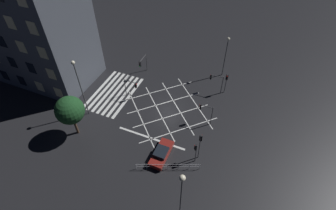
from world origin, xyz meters
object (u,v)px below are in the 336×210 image
object	(u,v)px
street_lamp_west	(182,187)
street_lamp_far	(78,80)
traffic_light_ne_main	(200,142)
traffic_light_ne_cross	(196,150)
street_tree_near	(70,110)
traffic_light_sw_main	(143,63)
waiting_car	(162,153)
traffic_light_nw_main	(226,80)
traffic_light_median_north	(205,110)
street_lamp_east	(226,50)
traffic_light_median_south	(132,86)
traffic_light_nw_cross	(215,80)

from	to	relation	value
street_lamp_west	street_lamp_far	distance (m)	20.26
traffic_light_ne_main	street_lamp_west	size ratio (longest dim) A/B	0.55
traffic_light_ne_cross	street_tree_near	bearing A→B (deg)	6.61
traffic_light_sw_main	waiting_car	bearing A→B (deg)	34.33
traffic_light_nw_main	traffic_light_median_north	world-z (taller)	traffic_light_nw_main
traffic_light_nw_main	street_lamp_west	world-z (taller)	street_lamp_west
waiting_car	traffic_light_nw_main	bearing A→B (deg)	-16.51
traffic_light_sw_main	traffic_light_nw_main	distance (m)	14.33
traffic_light_ne_cross	street_tree_near	distance (m)	16.97
traffic_light_sw_main	street_lamp_east	size ratio (longest dim) A/B	0.47
traffic_light_nw_main	traffic_light_median_south	world-z (taller)	traffic_light_nw_main
street_lamp_east	street_tree_near	size ratio (longest dim) A/B	1.15
traffic_light_median_south	traffic_light_nw_cross	bearing A→B (deg)	28.48
street_lamp_far	street_tree_near	size ratio (longest dim) A/B	1.50
street_lamp_east	waiting_car	xyz separation A→B (m)	(19.62, -3.05, -4.60)
traffic_light_ne_main	traffic_light_nw_cross	bearing A→B (deg)	7.04
traffic_light_median_north	street_tree_near	distance (m)	18.20
traffic_light_ne_main	street_lamp_far	distance (m)	18.12
traffic_light_median_south	waiting_car	world-z (taller)	traffic_light_median_south
traffic_light_ne_cross	traffic_light_median_north	xyz separation A→B (m)	(-6.82, -0.89, 0.13)
traffic_light_median_north	traffic_light_median_south	size ratio (longest dim) A/B	1.07
traffic_light_median_south	traffic_light_nw_main	bearing A→B (deg)	26.55
traffic_light_ne_main	street_lamp_east	distance (m)	18.07
traffic_light_sw_main	waiting_car	xyz separation A→B (m)	(14.33, 9.79, -1.99)
traffic_light_nw_main	street_lamp_east	distance (m)	5.27
traffic_light_ne_cross	street_lamp_east	xyz separation A→B (m)	(-18.65, -1.15, 2.77)
traffic_light_nw_cross	traffic_light_nw_main	size ratio (longest dim) A/B	0.91
traffic_light_nw_cross	traffic_light_median_north	size ratio (longest dim) A/B	0.97
street_lamp_east	street_lamp_west	size ratio (longest dim) A/B	0.91
street_tree_near	street_lamp_west	bearing A→B (deg)	73.32
traffic_light_sw_main	street_lamp_east	world-z (taller)	street_lamp_east
traffic_light_nw_main	traffic_light_median_north	bearing A→B (deg)	-9.25
traffic_light_sw_main	traffic_light_ne_cross	size ratio (longest dim) A/B	1.04
street_lamp_far	waiting_car	xyz separation A→B (m)	(2.73, 13.28, -6.04)
traffic_light_nw_cross	traffic_light_median_north	bearing A→B (deg)	93.61
street_lamp_east	waiting_car	distance (m)	20.38
traffic_light_median_north	street_lamp_west	bearing A→B (deg)	96.54
traffic_light_nw_main	traffic_light_median_south	bearing A→B (deg)	-63.45
street_lamp_west	traffic_light_ne_cross	bearing A→B (deg)	-174.34
traffic_light_ne_cross	street_lamp_west	world-z (taller)	street_lamp_west
street_lamp_far	street_lamp_east	bearing A→B (deg)	135.98
traffic_light_ne_cross	street_lamp_east	distance (m)	18.89
traffic_light_ne_main	street_lamp_far	world-z (taller)	street_lamp_far
traffic_light_nw_main	traffic_light_ne_main	xyz separation A→B (m)	(13.51, -0.03, 0.53)
street_lamp_far	street_tree_near	world-z (taller)	street_lamp_far
traffic_light_nw_cross	street_tree_near	world-z (taller)	street_tree_near
traffic_light_sw_main	street_lamp_west	size ratio (longest dim) A/B	0.43
traffic_light_median_north	street_lamp_west	distance (m)	14.58
traffic_light_ne_cross	street_tree_near	size ratio (longest dim) A/B	0.52
street_tree_near	street_lamp_far	bearing A→B (deg)	-168.53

